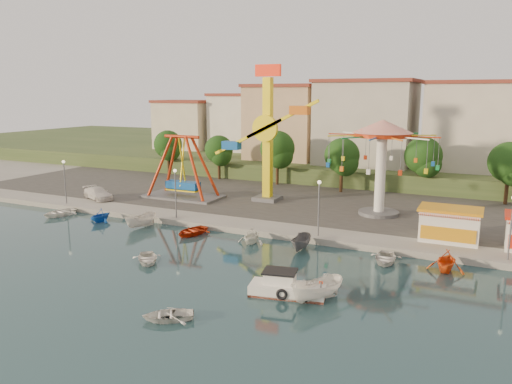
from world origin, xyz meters
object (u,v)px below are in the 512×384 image
Objects in this scene: wave_swinger at (382,146)px; kamikaze_tower at (270,139)px; cabin_motorboat at (286,288)px; van at (98,193)px; pirate_ship_ride at (183,168)px; rowboat_a at (147,259)px; skiff at (317,290)px.

kamikaze_tower is at bearing 174.94° from wave_swinger.
van is at bearing 141.19° from cabin_motorboat.
pirate_ship_ride is 0.61× the size of kamikaze_tower.
cabin_motorboat is at bearing -43.53° from pirate_ship_ride.
skiff reaches higher than rowboat_a.
cabin_motorboat is at bearing -94.91° from van.
skiff is at bearing -46.12° from rowboat_a.
van is (-19.49, 15.31, 0.99)m from rowboat_a.
rowboat_a is 0.66× the size of van.
skiff is at bearing -87.52° from wave_swinger.
skiff is at bearing -15.76° from cabin_motorboat.
van is (-34.70, 16.77, 0.51)m from skiff.
pirate_ship_ride is 23.56m from rowboat_a.
rowboat_a is 0.78× the size of skiff.
wave_swinger reaches higher than pirate_ship_ride.
van reaches higher than skiff.
cabin_motorboat reaches higher than rowboat_a.
kamikaze_tower is 13.69m from wave_swinger.
rowboat_a is 15.29m from skiff.
wave_swinger is 2.28× the size of van.
skiff is (14.67, -25.12, -7.49)m from kamikaze_tower.
rowboat_a is at bearing -63.52° from pirate_ship_ride.
pirate_ship_ride is at bearing 124.81° from cabin_motorboat.
kamikaze_tower reaches higher than rowboat_a.
kamikaze_tower is 3.24× the size of van.
rowboat_a is at bearing -91.31° from kamikaze_tower.
pirate_ship_ride reaches higher than rowboat_a.
kamikaze_tower is 30.04m from skiff.
rowboat_a is 24.81m from van.
wave_swinger is 25.05m from skiff.
wave_swinger is at bearing -5.06° from kamikaze_tower.
pirate_ship_ride is 2.99× the size of rowboat_a.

